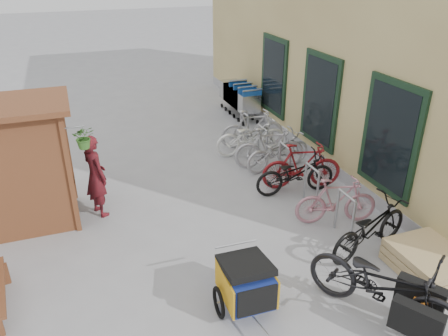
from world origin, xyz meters
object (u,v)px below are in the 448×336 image
object	(u,v)px
kiosk	(8,150)
child_trailer	(246,282)
bike_2	(295,174)
shopping_carts	(239,96)
bike_1	(336,201)
bike_7	(252,128)
bike_3	(302,166)
bike_6	(251,136)
bike_0	(370,228)
person_kiosk	(96,176)
bike_4	(278,151)
pallet_stack	(429,262)
cargo_bike	(385,286)
bike_5	(270,148)

from	to	relation	value
kiosk	child_trailer	size ratio (longest dim) A/B	1.66
bike_2	shopping_carts	bearing A→B (deg)	-3.03
bike_1	bike_7	xyz separation A→B (m)	(-0.01, 4.02, 0.04)
shopping_carts	bike_2	bearing A→B (deg)	-98.43
bike_3	bike_1	bearing A→B (deg)	-169.50
kiosk	bike_6	xyz separation A→B (m)	(5.43, 1.53, -1.06)
child_trailer	bike_0	world-z (taller)	bike_0
person_kiosk	bike_7	world-z (taller)	person_kiosk
bike_2	bike_4	xyz separation A→B (m)	(0.20, 1.23, -0.00)
shopping_carts	child_trailer	bearing A→B (deg)	-111.10
bike_7	bike_1	bearing A→B (deg)	-171.58
pallet_stack	child_trailer	bearing A→B (deg)	174.80
pallet_stack	cargo_bike	world-z (taller)	cargo_bike
person_kiosk	bike_1	bearing A→B (deg)	-137.59
bike_4	bike_5	size ratio (longest dim) A/B	1.03
bike_4	bike_6	size ratio (longest dim) A/B	0.95
kiosk	cargo_bike	distance (m)	6.67
pallet_stack	bike_4	distance (m)	4.42
child_trailer	bike_0	size ratio (longest dim) A/B	0.81
bike_0	bike_6	size ratio (longest dim) A/B	0.99
bike_1	bike_6	world-z (taller)	bike_6
person_kiosk	bike_0	size ratio (longest dim) A/B	0.91
bike_1	bike_2	bearing A→B (deg)	21.82
bike_1	bike_4	size ratio (longest dim) A/B	0.90
bike_2	bike_7	bearing A→B (deg)	2.06
bike_4	bike_1	bearing A→B (deg)	170.04
child_trailer	bike_5	bearing A→B (deg)	62.27
bike_7	bike_4	bearing A→B (deg)	-170.11
pallet_stack	bike_6	distance (m)	5.48
cargo_bike	bike_4	world-z (taller)	cargo_bike
bike_6	person_kiosk	bearing A→B (deg)	115.13
person_kiosk	bike_0	distance (m)	5.18
child_trailer	person_kiosk	bearing A→B (deg)	118.29
shopping_carts	child_trailer	size ratio (longest dim) A/B	1.42
pallet_stack	bike_3	xyz separation A→B (m)	(-0.53, 3.31, 0.32)
bike_7	child_trailer	bearing A→B (deg)	164.09
bike_0	bike_5	xyz separation A→B (m)	(-0.16, 3.67, 0.03)
pallet_stack	bike_7	size ratio (longest dim) A/B	0.70
shopping_carts	bike_0	world-z (taller)	shopping_carts
bike_0	bike_3	distance (m)	2.48
bike_0	bike_7	bearing A→B (deg)	-14.96
cargo_bike	bike_3	distance (m)	3.95
bike_3	bike_6	size ratio (longest dim) A/B	0.94
shopping_carts	bike_5	distance (m)	3.92
bike_1	bike_5	xyz separation A→B (m)	(-0.14, 2.68, 0.04)
bike_5	bike_6	bearing A→B (deg)	18.33
person_kiosk	bike_4	size ratio (longest dim) A/B	0.95
bike_3	bike_6	xyz separation A→B (m)	(-0.32, 2.09, -0.04)
bike_3	child_trailer	bearing A→B (deg)	153.05
child_trailer	bike_7	size ratio (longest dim) A/B	0.87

